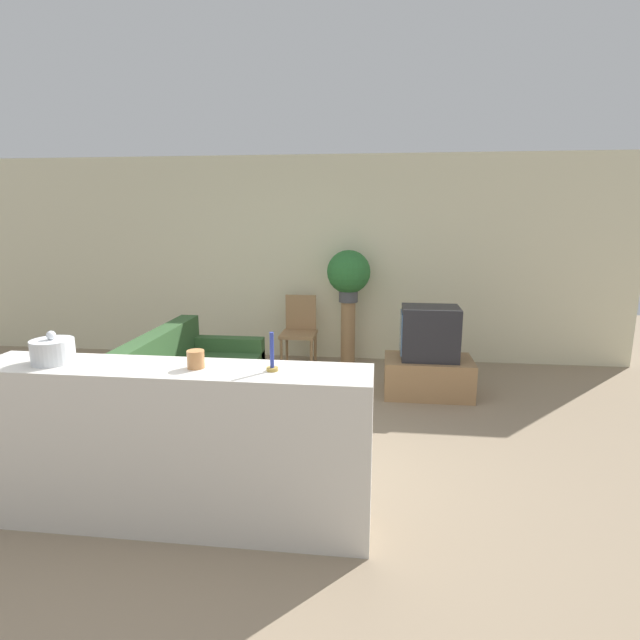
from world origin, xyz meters
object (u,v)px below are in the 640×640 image
(wooden_chair, at_px, (300,328))
(television, at_px, (429,333))
(decorative_bowl, at_px, (53,351))
(potted_plant, at_px, (349,273))
(couch, at_px, (191,386))

(wooden_chair, bearing_deg, television, -28.53)
(decorative_bowl, bearing_deg, wooden_chair, 73.71)
(potted_plant, xyz_separation_m, decorative_bowl, (-1.61, -3.52, -0.10))
(television, xyz_separation_m, wooden_chair, (-1.55, 0.85, -0.18))
(wooden_chair, distance_m, decorative_bowl, 3.60)
(television, relative_size, wooden_chair, 0.67)
(television, bearing_deg, wooden_chair, 151.47)
(wooden_chair, xyz_separation_m, potted_plant, (0.62, 0.11, 0.70))
(potted_plant, bearing_deg, decorative_bowl, -114.61)
(television, distance_m, wooden_chair, 1.78)
(potted_plant, height_order, decorative_bowl, potted_plant)
(television, distance_m, potted_plant, 1.44)
(couch, height_order, potted_plant, potted_plant)
(television, relative_size, decorative_bowl, 2.41)
(couch, bearing_deg, wooden_chair, 63.06)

